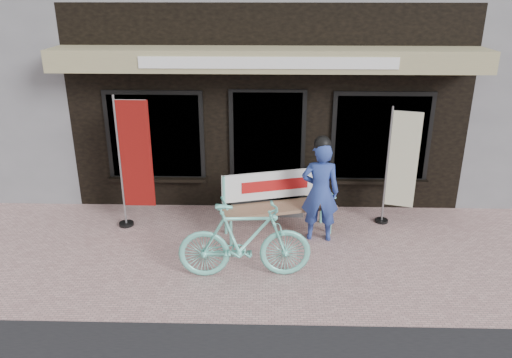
{
  "coord_description": "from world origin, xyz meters",
  "views": [
    {
      "loc": [
        0.03,
        -6.51,
        3.87
      ],
      "look_at": [
        -0.17,
        0.7,
        1.05
      ],
      "focal_mm": 35.0,
      "sensor_mm": 36.0,
      "label": 1
    }
  ],
  "objects_px": {
    "person": "(320,190)",
    "nobori_red": "(134,161)",
    "nobori_cream": "(400,166)",
    "menu_stand": "(310,187)",
    "bicycle": "(245,241)",
    "bench": "(277,198)"
  },
  "relations": [
    {
      "from": "person",
      "to": "nobori_cream",
      "type": "distance_m",
      "value": 1.49
    },
    {
      "from": "bench",
      "to": "nobori_cream",
      "type": "relative_size",
      "value": 0.94
    },
    {
      "from": "nobori_red",
      "to": "nobori_cream",
      "type": "xyz_separation_m",
      "value": [
        4.39,
        0.19,
        -0.11
      ]
    },
    {
      "from": "nobori_cream",
      "to": "person",
      "type": "bearing_deg",
      "value": -140.51
    },
    {
      "from": "person",
      "to": "menu_stand",
      "type": "distance_m",
      "value": 1.29
    },
    {
      "from": "person",
      "to": "bench",
      "type": "bearing_deg",
      "value": 164.12
    },
    {
      "from": "nobori_cream",
      "to": "menu_stand",
      "type": "bearing_deg",
      "value": 172.35
    },
    {
      "from": "person",
      "to": "nobori_red",
      "type": "bearing_deg",
      "value": 176.93
    },
    {
      "from": "person",
      "to": "nobori_cream",
      "type": "xyz_separation_m",
      "value": [
        1.36,
        0.57,
        0.21
      ]
    },
    {
      "from": "person",
      "to": "bicycle",
      "type": "height_order",
      "value": "person"
    },
    {
      "from": "bench",
      "to": "nobori_red",
      "type": "height_order",
      "value": "nobori_red"
    },
    {
      "from": "bench",
      "to": "nobori_red",
      "type": "relative_size",
      "value": 0.86
    },
    {
      "from": "nobori_cream",
      "to": "menu_stand",
      "type": "relative_size",
      "value": 2.55
    },
    {
      "from": "person",
      "to": "menu_stand",
      "type": "bearing_deg",
      "value": 96.15
    },
    {
      "from": "person",
      "to": "menu_stand",
      "type": "relative_size",
      "value": 2.16
    },
    {
      "from": "person",
      "to": "bicycle",
      "type": "xyz_separation_m",
      "value": [
        -1.14,
        -1.15,
        -0.3
      ]
    },
    {
      "from": "nobori_red",
      "to": "menu_stand",
      "type": "height_order",
      "value": "nobori_red"
    },
    {
      "from": "bicycle",
      "to": "person",
      "type": "bearing_deg",
      "value": -47.8
    },
    {
      "from": "bench",
      "to": "person",
      "type": "distance_m",
      "value": 0.76
    },
    {
      "from": "bench",
      "to": "bicycle",
      "type": "xyz_separation_m",
      "value": [
        -0.46,
        -1.4,
        -0.04
      ]
    },
    {
      "from": "bench",
      "to": "nobori_red",
      "type": "xyz_separation_m",
      "value": [
        -2.35,
        0.13,
        0.57
      ]
    },
    {
      "from": "nobori_cream",
      "to": "nobori_red",
      "type": "bearing_deg",
      "value": -160.64
    }
  ]
}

